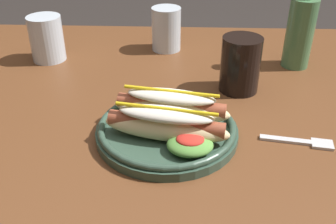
{
  "coord_description": "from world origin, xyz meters",
  "views": [
    {
      "loc": [
        0.02,
        -0.7,
        1.13
      ],
      "look_at": [
        0.0,
        -0.12,
        0.77
      ],
      "focal_mm": 41.53,
      "sensor_mm": 36.0,
      "label": 1
    }
  ],
  "objects_px": {
    "soda_cup": "(240,64)",
    "fork": "(303,142)",
    "glass_bottle": "(300,29)",
    "extra_cup": "(47,38)",
    "hot_dog_plate": "(168,124)",
    "water_cup": "(166,29)"
  },
  "relations": [
    {
      "from": "soda_cup",
      "to": "fork",
      "type": "bearing_deg",
      "value": -65.22
    },
    {
      "from": "glass_bottle",
      "to": "soda_cup",
      "type": "bearing_deg",
      "value": -139.09
    },
    {
      "from": "soda_cup",
      "to": "extra_cup",
      "type": "bearing_deg",
      "value": 162.57
    },
    {
      "from": "hot_dog_plate",
      "to": "glass_bottle",
      "type": "bearing_deg",
      "value": 46.94
    },
    {
      "from": "hot_dog_plate",
      "to": "water_cup",
      "type": "relative_size",
      "value": 2.25
    },
    {
      "from": "hot_dog_plate",
      "to": "soda_cup",
      "type": "relative_size",
      "value": 2.13
    },
    {
      "from": "hot_dog_plate",
      "to": "extra_cup",
      "type": "height_order",
      "value": "extra_cup"
    },
    {
      "from": "hot_dog_plate",
      "to": "extra_cup",
      "type": "relative_size",
      "value": 2.27
    },
    {
      "from": "fork",
      "to": "glass_bottle",
      "type": "height_order",
      "value": "glass_bottle"
    },
    {
      "from": "fork",
      "to": "soda_cup",
      "type": "distance_m",
      "value": 0.22
    },
    {
      "from": "hot_dog_plate",
      "to": "extra_cup",
      "type": "distance_m",
      "value": 0.44
    },
    {
      "from": "soda_cup",
      "to": "extra_cup",
      "type": "distance_m",
      "value": 0.46
    },
    {
      "from": "soda_cup",
      "to": "extra_cup",
      "type": "height_order",
      "value": "soda_cup"
    },
    {
      "from": "water_cup",
      "to": "hot_dog_plate",
      "type": "bearing_deg",
      "value": -86.96
    },
    {
      "from": "water_cup",
      "to": "glass_bottle",
      "type": "bearing_deg",
      "value": -16.21
    },
    {
      "from": "glass_bottle",
      "to": "extra_cup",
      "type": "bearing_deg",
      "value": 178.84
    },
    {
      "from": "soda_cup",
      "to": "water_cup",
      "type": "height_order",
      "value": "soda_cup"
    },
    {
      "from": "extra_cup",
      "to": "glass_bottle",
      "type": "bearing_deg",
      "value": -1.16
    },
    {
      "from": "fork",
      "to": "extra_cup",
      "type": "height_order",
      "value": "extra_cup"
    },
    {
      "from": "extra_cup",
      "to": "fork",
      "type": "bearing_deg",
      "value": -31.77
    },
    {
      "from": "hot_dog_plate",
      "to": "water_cup",
      "type": "bearing_deg",
      "value": 93.04
    },
    {
      "from": "fork",
      "to": "water_cup",
      "type": "bearing_deg",
      "value": 130.96
    }
  ]
}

